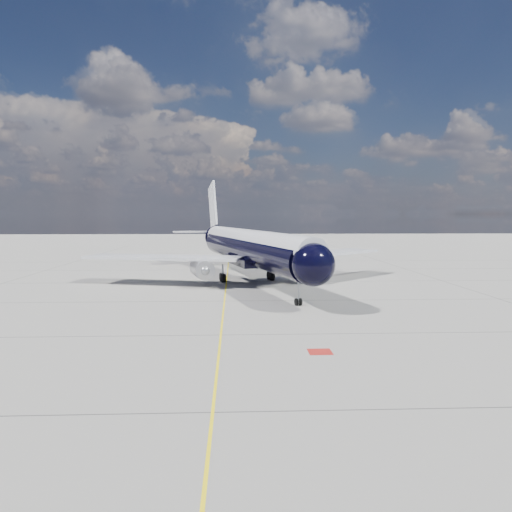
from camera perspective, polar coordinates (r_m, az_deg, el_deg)
name	(u,v)px	position (r m, az deg, el deg)	size (l,w,h in m)	color
ground	(227,277)	(73.28, -3.34, -2.45)	(320.00, 320.00, 0.00)	gray
taxiway_centerline	(226,282)	(68.32, -3.40, -2.98)	(0.16, 160.00, 0.01)	yellow
red_marking	(320,352)	(34.46, 7.32, -10.81)	(1.60, 1.60, 0.01)	maroon
main_airliner	(247,247)	(68.64, -1.00, 1.05)	(42.31, 52.34, 15.32)	black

